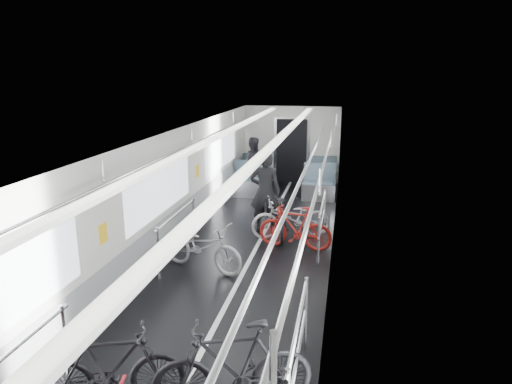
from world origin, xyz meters
TOP-DOWN VIEW (x-y plane):
  - car_shell at (0.00, 1.78)m, footprint 3.02×14.01m
  - bike_left_mid at (-0.61, -3.51)m, footprint 1.60×0.91m
  - bike_left_far at (-0.75, -0.00)m, footprint 1.77×1.07m
  - bike_right_near at (0.64, -3.31)m, footprint 1.75×1.01m
  - bike_right_mid at (0.61, 1.90)m, footprint 1.79×1.13m
  - bike_right_far at (0.77, 1.30)m, footprint 1.53×0.61m
  - bike_aisle at (0.38, 2.08)m, footprint 0.96×1.95m
  - person_standing at (0.00, 2.18)m, footprint 0.70×0.49m
  - person_seated at (-1.03, 5.82)m, footprint 0.83×0.69m

SIDE VIEW (x-z plane):
  - bike_left_far at x=-0.75m, z-range 0.00..0.88m
  - bike_right_mid at x=0.61m, z-range 0.00..0.89m
  - bike_right_far at x=0.77m, z-range 0.00..0.89m
  - bike_left_mid at x=-0.61m, z-range 0.00..0.93m
  - bike_aisle at x=0.38m, z-range 0.00..0.98m
  - bike_right_near at x=0.64m, z-range 0.00..1.01m
  - person_seated at x=-1.03m, z-range 0.00..1.57m
  - person_standing at x=0.00m, z-range 0.00..1.83m
  - car_shell at x=0.00m, z-range -0.08..2.33m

